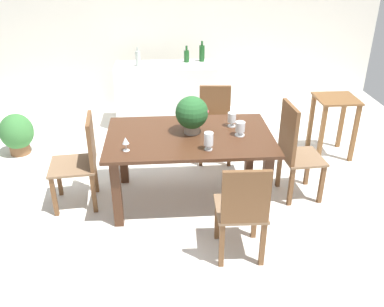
{
  "coord_description": "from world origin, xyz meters",
  "views": [
    {
      "loc": [
        -0.26,
        -4.15,
        2.58
      ],
      "look_at": [
        0.02,
        -0.29,
        0.58
      ],
      "focal_mm": 39.25,
      "sensor_mm": 36.0,
      "label": 1
    }
  ],
  "objects": [
    {
      "name": "ground_plane",
      "position": [
        0.0,
        0.0,
        0.0
      ],
      "size": [
        7.04,
        7.04,
        0.0
      ],
      "primitive_type": "plane",
      "color": "silver"
    },
    {
      "name": "back_wall",
      "position": [
        0.0,
        2.6,
        1.3
      ],
      "size": [
        6.4,
        0.1,
        2.6
      ],
      "primitive_type": "cube",
      "color": "silver",
      "rests_on": "ground"
    },
    {
      "name": "dining_table",
      "position": [
        0.0,
        -0.25,
        0.64
      ],
      "size": [
        1.71,
        1.08,
        0.77
      ],
      "color": "#422616",
      "rests_on": "ground"
    },
    {
      "name": "chair_foot_end",
      "position": [
        1.12,
        -0.26,
        0.59
      ],
      "size": [
        0.45,
        0.49,
        1.07
      ],
      "rotation": [
        0.0,
        0.0,
        1.64
      ],
      "color": "brown",
      "rests_on": "ground"
    },
    {
      "name": "chair_far_right",
      "position": [
        0.39,
        0.74,
        0.52
      ],
      "size": [
        0.46,
        0.46,
        0.93
      ],
      "rotation": [
        0.0,
        0.0,
        -0.09
      ],
      "color": "brown",
      "rests_on": "ground"
    },
    {
      "name": "chair_head_end",
      "position": [
        -1.11,
        -0.24,
        0.55
      ],
      "size": [
        0.51,
        0.51,
        0.98
      ],
      "rotation": [
        0.0,
        0.0,
        -1.48
      ],
      "color": "brown",
      "rests_on": "ground"
    },
    {
      "name": "chair_near_right",
      "position": [
        0.38,
        -1.25,
        0.53
      ],
      "size": [
        0.44,
        0.47,
        0.96
      ],
      "rotation": [
        0.0,
        0.0,
        3.12
      ],
      "color": "brown",
      "rests_on": "ground"
    },
    {
      "name": "flower_centerpiece",
      "position": [
        0.03,
        -0.19,
        0.98
      ],
      "size": [
        0.34,
        0.34,
        0.39
      ],
      "color": "gray",
      "rests_on": "dining_table"
    },
    {
      "name": "crystal_vase_left",
      "position": [
        0.47,
        -0.06,
        0.86
      ],
      "size": [
        0.09,
        0.09,
        0.16
      ],
      "color": "silver",
      "rests_on": "dining_table"
    },
    {
      "name": "crystal_vase_center_near",
      "position": [
        0.51,
        -0.3,
        0.86
      ],
      "size": [
        0.1,
        0.1,
        0.15
      ],
      "color": "silver",
      "rests_on": "dining_table"
    },
    {
      "name": "crystal_vase_right",
      "position": [
        0.16,
        -0.59,
        0.88
      ],
      "size": [
        0.09,
        0.09,
        0.18
      ],
      "color": "silver",
      "rests_on": "dining_table"
    },
    {
      "name": "wine_glass",
      "position": [
        -0.62,
        -0.56,
        0.87
      ],
      "size": [
        0.07,
        0.07,
        0.14
      ],
      "color": "silver",
      "rests_on": "dining_table"
    },
    {
      "name": "kitchen_counter",
      "position": [
        -0.22,
        1.89,
        0.46
      ],
      "size": [
        1.46,
        0.57,
        0.92
      ],
      "primitive_type": "cube",
      "color": "silver",
      "rests_on": "ground"
    },
    {
      "name": "wine_bottle_dark",
      "position": [
        -0.6,
        1.85,
        1.04
      ],
      "size": [
        0.07,
        0.07,
        0.27
      ],
      "color": "#B2BFB7",
      "rests_on": "kitchen_counter"
    },
    {
      "name": "wine_bottle_tall",
      "position": [
        0.11,
        2.02,
        1.02
      ],
      "size": [
        0.08,
        0.08,
        0.24
      ],
      "color": "#194C1E",
      "rests_on": "kitchen_counter"
    },
    {
      "name": "wine_bottle_green",
      "position": [
        0.34,
        2.04,
        1.05
      ],
      "size": [
        0.08,
        0.08,
        0.3
      ],
      "color": "#194C1E",
      "rests_on": "kitchen_counter"
    },
    {
      "name": "side_table",
      "position": [
        1.92,
        0.68,
        0.56
      ],
      "size": [
        0.5,
        0.49,
        0.79
      ],
      "color": "brown",
      "rests_on": "ground"
    },
    {
      "name": "potted_plant_floor",
      "position": [
        -2.19,
        1.01,
        0.29
      ],
      "size": [
        0.43,
        0.43,
        0.55
      ],
      "color": "brown",
      "rests_on": "ground"
    }
  ]
}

